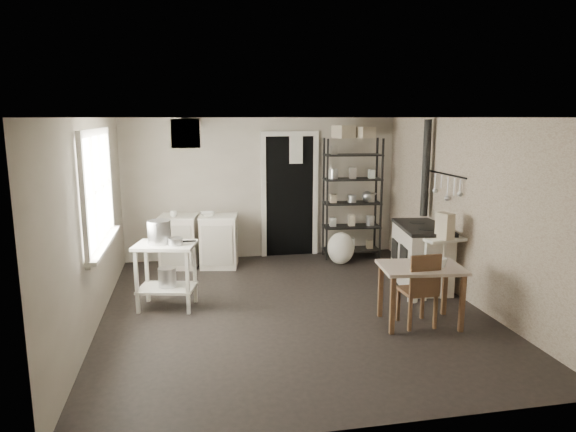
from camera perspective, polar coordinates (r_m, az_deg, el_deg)
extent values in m
plane|color=black|center=(6.37, 0.52, -10.27)|extent=(5.00, 5.00, 0.00)
plane|color=beige|center=(5.94, 0.56, 10.89)|extent=(5.00, 5.00, 0.00)
cube|color=#B9AE9E|center=(8.49, -2.84, 3.09)|extent=(4.50, 0.02, 2.30)
cube|color=#B9AE9E|center=(3.71, 8.33, -7.28)|extent=(4.50, 0.02, 2.30)
cube|color=#B9AE9E|center=(6.03, -20.91, -0.83)|extent=(0.02, 5.00, 2.30)
cube|color=#B9AE9E|center=(6.86, 19.29, 0.62)|extent=(0.02, 5.00, 2.30)
cylinder|color=silver|center=(6.35, -14.11, -1.82)|extent=(0.34, 0.34, 0.30)
cylinder|color=silver|center=(6.24, -12.39, -2.82)|extent=(0.23, 0.23, 0.10)
cylinder|color=silver|center=(6.47, -13.28, -6.63)|extent=(0.27, 0.27, 0.24)
imported|color=white|center=(7.95, -8.97, 1.02)|extent=(0.33, 0.33, 0.07)
imported|color=white|center=(7.95, -12.62, 0.97)|extent=(0.14, 0.14, 0.09)
imported|color=white|center=(8.40, 4.78, 4.54)|extent=(0.11, 0.11, 0.21)
cube|color=beige|center=(8.35, 6.20, 8.84)|extent=(0.37, 0.35, 0.20)
cube|color=beige|center=(8.48, 8.47, 8.68)|extent=(0.35, 0.33, 0.18)
cube|color=beige|center=(6.69, 17.06, -0.71)|extent=(0.18, 0.24, 0.33)
imported|color=white|center=(5.90, 16.80, -4.22)|extent=(0.14, 0.14, 0.10)
ellipsoid|color=white|center=(8.21, 5.88, -3.71)|extent=(0.51, 0.46, 0.52)
cylinder|color=white|center=(6.77, 13.69, -8.62)|extent=(0.14, 0.14, 0.16)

